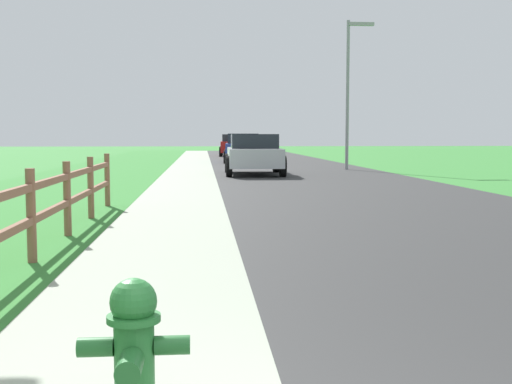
# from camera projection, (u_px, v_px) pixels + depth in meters

# --- Properties ---
(ground_plane) EXTENTS (120.00, 120.00, 0.00)m
(ground_plane) POSITION_uv_depth(u_px,v_px,m) (214.00, 171.00, 27.01)
(ground_plane) COLOR #378234
(road_asphalt) EXTENTS (7.00, 66.00, 0.01)m
(road_asphalt) POSITION_uv_depth(u_px,v_px,m) (290.00, 168.00, 29.28)
(road_asphalt) COLOR #313131
(road_asphalt) RESTS_ON ground
(curb_concrete) EXTENTS (6.00, 66.00, 0.01)m
(curb_concrete) POSITION_uv_depth(u_px,v_px,m) (145.00, 169.00, 28.75)
(curb_concrete) COLOR #A0A894
(curb_concrete) RESTS_ON ground
(grass_verge) EXTENTS (5.00, 66.00, 0.00)m
(grass_verge) POSITION_uv_depth(u_px,v_px,m) (111.00, 169.00, 28.62)
(grass_verge) COLOR #378234
(grass_verge) RESTS_ON ground
(fire_hydrant) EXTENTS (0.58, 0.48, 0.75)m
(fire_hydrant) POSITION_uv_depth(u_px,v_px,m) (134.00, 347.00, 3.37)
(fire_hydrant) COLOR #287233
(fire_hydrant) RESTS_ON ground
(rail_fence) EXTENTS (0.11, 12.23, 1.11)m
(rail_fence) POSITION_uv_depth(u_px,v_px,m) (31.00, 209.00, 7.51)
(rail_fence) COLOR brown
(rail_fence) RESTS_ON ground
(parked_suv_silver) EXTENTS (2.23, 4.44, 1.53)m
(parked_suv_silver) POSITION_uv_depth(u_px,v_px,m) (254.00, 154.00, 24.47)
(parked_suv_silver) COLOR #B7BABF
(parked_suv_silver) RESTS_ON ground
(parked_car_blue) EXTENTS (2.25, 4.83, 1.57)m
(parked_car_blue) POSITION_uv_depth(u_px,v_px,m) (243.00, 148.00, 35.38)
(parked_car_blue) COLOR navy
(parked_car_blue) RESTS_ON ground
(parked_car_red) EXTENTS (2.17, 4.66, 1.55)m
(parked_car_red) POSITION_uv_depth(u_px,v_px,m) (234.00, 145.00, 46.11)
(parked_car_red) COLOR maroon
(parked_car_red) RESTS_ON ground
(street_lamp) EXTENTS (1.17, 0.20, 6.35)m
(street_lamp) POSITION_uv_depth(u_px,v_px,m) (350.00, 82.00, 27.65)
(street_lamp) COLOR gray
(street_lamp) RESTS_ON ground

